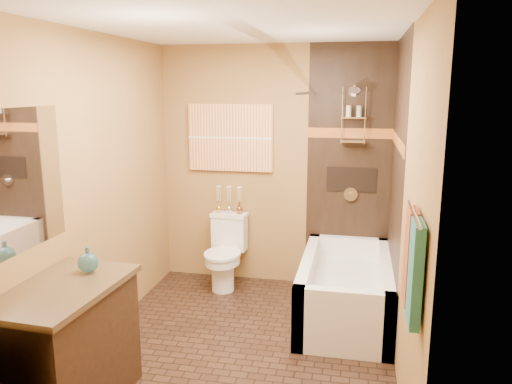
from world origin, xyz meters
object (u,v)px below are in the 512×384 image
(sunset_painting, at_px, (230,138))
(vanity, at_px, (66,349))
(toilet, at_px, (225,252))
(bathtub, at_px, (346,294))

(sunset_painting, distance_m, vanity, 2.74)
(toilet, bearing_deg, sunset_painting, 93.83)
(bathtub, relative_size, toilet, 1.99)
(sunset_painting, xyz_separation_m, vanity, (-0.46, -2.46, -1.12))
(bathtub, xyz_separation_m, vanity, (-1.72, -1.73, 0.21))
(sunset_painting, relative_size, vanity, 0.90)
(sunset_painting, relative_size, toilet, 1.19)
(toilet, distance_m, vanity, 2.25)
(toilet, height_order, vanity, vanity)
(sunset_painting, distance_m, toilet, 1.20)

